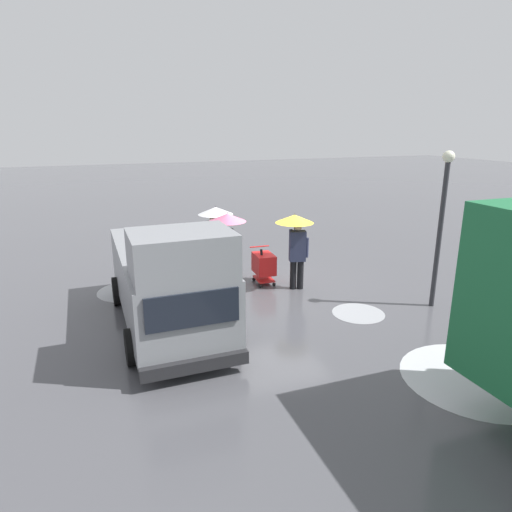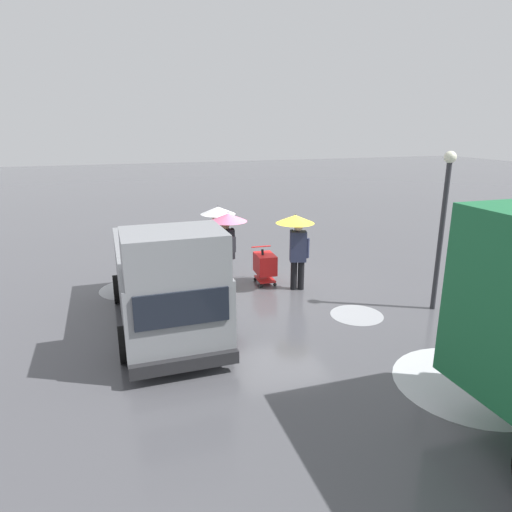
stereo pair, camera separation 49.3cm
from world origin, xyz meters
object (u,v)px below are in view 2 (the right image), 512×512
object	(u,v)px
pedestrian_black_side	(217,224)
pedestrian_white_side	(227,233)
hand_dolly_boxes	(222,266)
cargo_van_parked_right	(165,277)
street_lamp	(443,215)
shopping_cart_vendor	(265,265)
pedestrian_pink_side	(296,234)

from	to	relation	value
pedestrian_black_side	pedestrian_white_side	size ratio (longest dim) A/B	1.00
hand_dolly_boxes	pedestrian_white_side	world-z (taller)	pedestrian_white_side
pedestrian_black_side	pedestrian_white_side	world-z (taller)	same
cargo_van_parked_right	pedestrian_white_side	xyz separation A→B (m)	(-2.00, -2.08, 0.39)
cargo_van_parked_right	street_lamp	size ratio (longest dim) A/B	1.38
pedestrian_white_side	street_lamp	distance (m)	5.52
pedestrian_white_side	shopping_cart_vendor	bearing A→B (deg)	175.45
hand_dolly_boxes	pedestrian_black_side	xyz separation A→B (m)	(-0.19, -1.26, 0.92)
pedestrian_pink_side	pedestrian_black_side	xyz separation A→B (m)	(1.74, -1.95, -0.01)
pedestrian_black_side	pedestrian_white_side	xyz separation A→B (m)	(-0.01, 1.15, 0.00)
cargo_van_parked_right	street_lamp	xyz separation A→B (m)	(-6.45, 1.09, 1.19)
pedestrian_white_side	cargo_van_parked_right	bearing A→B (deg)	46.05
cargo_van_parked_right	pedestrian_black_side	distance (m)	3.81
hand_dolly_boxes	pedestrian_pink_side	bearing A→B (deg)	160.41
shopping_cart_vendor	pedestrian_pink_side	size ratio (longest dim) A/B	0.49
pedestrian_pink_side	street_lamp	size ratio (longest dim) A/B	0.56
hand_dolly_boxes	street_lamp	size ratio (longest dim) A/B	0.34
shopping_cart_vendor	pedestrian_black_side	xyz separation A→B (m)	(1.09, -1.24, 1.00)
pedestrian_pink_side	pedestrian_black_side	bearing A→B (deg)	-48.30
pedestrian_pink_side	pedestrian_white_side	xyz separation A→B (m)	(1.72, -0.80, -0.01)
cargo_van_parked_right	pedestrian_white_side	distance (m)	2.91
hand_dolly_boxes	pedestrian_white_side	bearing A→B (deg)	-151.18
shopping_cart_vendor	street_lamp	bearing A→B (deg)	137.46
cargo_van_parked_right	street_lamp	world-z (taller)	street_lamp
pedestrian_pink_side	pedestrian_white_side	size ratio (longest dim) A/B	1.00
street_lamp	shopping_cart_vendor	bearing A→B (deg)	-42.54
pedestrian_pink_side	street_lamp	world-z (taller)	street_lamp
pedestrian_black_side	pedestrian_white_side	bearing A→B (deg)	90.57
shopping_cart_vendor	pedestrian_black_side	distance (m)	1.93
pedestrian_pink_side	street_lamp	bearing A→B (deg)	138.85
pedestrian_pink_side	pedestrian_white_side	world-z (taller)	same
shopping_cart_vendor	street_lamp	world-z (taller)	street_lamp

